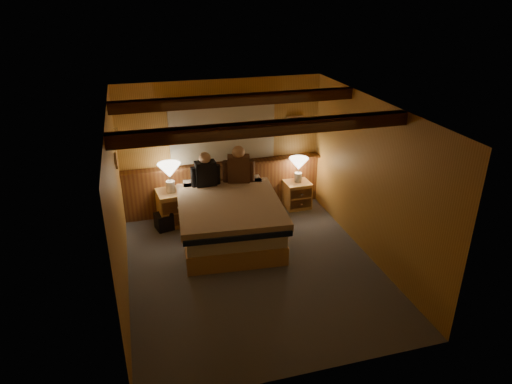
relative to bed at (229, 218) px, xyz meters
name	(u,v)px	position (x,y,z in m)	size (l,w,h in m)	color
floor	(254,268)	(0.15, -0.96, -0.36)	(4.20, 4.20, 0.00)	#4B4F59
ceiling	(253,109)	(0.15, -0.96, 2.04)	(4.20, 4.20, 0.00)	tan
wall_back	(222,147)	(0.15, 1.14, 0.84)	(3.60, 3.60, 0.00)	gold
wall_left	(118,210)	(-1.65, -0.96, 0.84)	(4.20, 4.20, 0.00)	gold
wall_right	(371,181)	(1.95, -0.96, 0.84)	(4.20, 4.20, 0.00)	gold
wall_front	(311,282)	(0.15, -3.06, 0.84)	(3.60, 3.60, 0.00)	gold
wainscot	(224,185)	(0.15, 1.08, 0.12)	(3.60, 0.23, 0.94)	brown
curtain_window	(223,131)	(0.15, 1.07, 1.16)	(2.18, 0.09, 1.11)	#4E2F13
ceiling_beams	(250,113)	(0.15, -0.81, 1.95)	(3.60, 1.65, 0.16)	#4E2F13
coat_rail	(119,139)	(-1.57, 0.62, 1.30)	(0.05, 0.55, 0.24)	silver
framed_print	(295,123)	(1.50, 1.12, 1.19)	(0.30, 0.04, 0.25)	tan
bed	(229,218)	(0.00, 0.00, 0.00)	(1.74, 2.17, 0.70)	tan
nightstand_left	(175,207)	(-0.80, 0.76, -0.06)	(0.61, 0.56, 0.61)	tan
nightstand_right	(297,195)	(1.48, 0.81, -0.11)	(0.47, 0.43, 0.50)	tan
lamp_left	(169,172)	(-0.84, 0.76, 0.61)	(0.39, 0.39, 0.51)	white
lamp_right	(299,165)	(1.49, 0.83, 0.46)	(0.35, 0.35, 0.46)	white
person_left	(205,172)	(-0.25, 0.69, 0.58)	(0.51, 0.22, 0.62)	black
person_right	(239,167)	(0.34, 0.70, 0.60)	(0.55, 0.29, 0.68)	#472C1C
duffel_bag	(169,220)	(-0.92, 0.64, -0.22)	(0.53, 0.39, 0.34)	black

